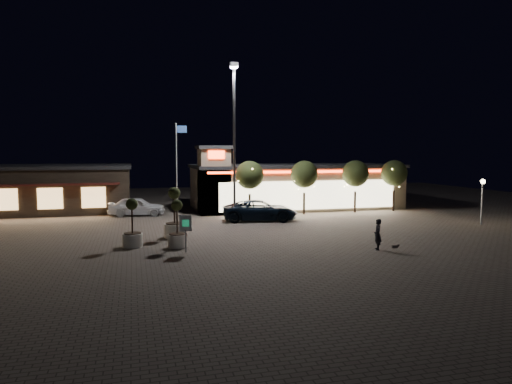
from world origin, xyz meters
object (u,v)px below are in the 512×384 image
object	(u,v)px
pedestrian	(378,234)
planter_mid	(177,232)
pickup_truck	(260,210)
white_sedan	(137,206)
valet_sign	(186,226)
planter_left	(132,232)

from	to	relation	value
pedestrian	planter_mid	size ratio (longest dim) A/B	0.63
pedestrian	planter_mid	xyz separation A→B (m)	(-10.90, 3.73, -0.02)
pickup_truck	pedestrian	xyz separation A→B (m)	(3.45, -12.38, 0.04)
white_sedan	pedestrian	distance (m)	22.22
valet_sign	pedestrian	bearing A→B (deg)	-11.73
pedestrian	planter_mid	world-z (taller)	planter_mid
pickup_truck	white_sedan	distance (m)	11.12
pickup_truck	valet_sign	distance (m)	12.45
pedestrian	planter_left	distance (m)	14.16
planter_mid	white_sedan	bearing A→B (deg)	98.54
planter_mid	pickup_truck	bearing A→B (deg)	49.27
pedestrian	valet_sign	xyz separation A→B (m)	(-10.58, 2.20, 0.58)
pickup_truck	planter_left	xyz separation A→B (m)	(-9.98, -7.88, 0.05)
white_sedan	planter_mid	bearing A→B (deg)	-164.20
pickup_truck	pedestrian	size ratio (longest dim) A/B	3.42
white_sedan	planter_left	world-z (taller)	planter_left
planter_left	valet_sign	xyz separation A→B (m)	(2.84, -2.31, 0.58)
pickup_truck	white_sedan	size ratio (longest dim) A/B	1.25
planter_mid	valet_sign	xyz separation A→B (m)	(0.32, -1.53, 0.60)
pickup_truck	planter_left	size ratio (longest dim) A/B	2.11
planter_left	valet_sign	world-z (taller)	planter_left
white_sedan	planter_mid	xyz separation A→B (m)	(2.14, -14.27, 0.04)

